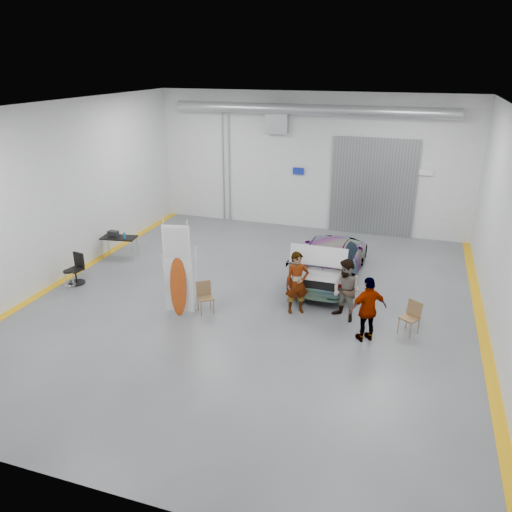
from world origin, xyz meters
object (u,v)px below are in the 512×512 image
(person_a, at_px, (297,283))
(folding_chair_far, at_px, (409,324))
(person_c, at_px, (368,309))
(office_chair, at_px, (77,270))
(folding_chair_near, at_px, (206,303))
(person_b, at_px, (346,290))
(sedan_car, at_px, (330,258))
(shop_stool, at_px, (70,280))
(surfboard_display, at_px, (177,277))
(work_table, at_px, (117,237))

(person_a, relative_size, folding_chair_far, 2.05)
(person_c, height_order, office_chair, person_c)
(folding_chair_near, distance_m, folding_chair_far, 5.97)
(person_b, bearing_deg, sedan_car, 139.92)
(shop_stool, bearing_deg, person_c, -0.78)
(folding_chair_near, xyz_separation_m, office_chair, (-5.09, 0.60, 0.17))
(folding_chair_far, height_order, shop_stool, folding_chair_far)
(surfboard_display, distance_m, work_table, 5.61)
(person_a, bearing_deg, shop_stool, 157.96)
(person_b, relative_size, folding_chair_far, 1.99)
(person_b, distance_m, work_table, 9.47)
(person_b, relative_size, surfboard_display, 0.63)
(folding_chair_near, relative_size, work_table, 0.68)
(folding_chair_near, distance_m, shop_stool, 4.95)
(person_c, relative_size, office_chair, 1.79)
(person_c, distance_m, office_chair, 9.97)
(person_a, bearing_deg, person_b, -28.48)
(folding_chair_near, xyz_separation_m, work_table, (-5.08, 3.16, 0.54))
(surfboard_display, height_order, folding_chair_far, surfboard_display)
(sedan_car, relative_size, folding_chair_far, 5.45)
(sedan_car, height_order, person_b, person_b)
(person_c, distance_m, shop_stool, 9.81)
(sedan_car, distance_m, folding_chair_far, 4.27)
(sedan_car, relative_size, shop_stool, 7.29)
(surfboard_display, bearing_deg, shop_stool, 165.04)
(folding_chair_far, xyz_separation_m, work_table, (-11.02, 2.55, 0.54))
(surfboard_display, distance_m, shop_stool, 4.32)
(person_b, distance_m, shop_stool, 9.12)
(person_b, xyz_separation_m, shop_stool, (-9.06, -0.86, -0.59))
(folding_chair_near, xyz_separation_m, folding_chair_far, (5.94, 0.61, -0.00))
(sedan_car, relative_size, folding_chair_near, 5.44)
(person_a, distance_m, person_c, 2.43)
(sedan_car, bearing_deg, shop_stool, 26.15)
(person_b, distance_m, surfboard_display, 5.01)
(person_a, xyz_separation_m, person_b, (1.48, 0.00, -0.03))
(person_a, relative_size, person_b, 1.03)
(shop_stool, bearing_deg, folding_chair_near, -0.23)
(shop_stool, xyz_separation_m, work_table, (-0.13, 3.14, 0.48))
(sedan_car, relative_size, work_table, 3.70)
(surfboard_display, xyz_separation_m, folding_chair_near, (0.74, 0.37, -0.92))
(folding_chair_far, relative_size, work_table, 0.68)
(sedan_car, height_order, office_chair, sedan_car)
(person_c, height_order, folding_chair_far, person_c)
(person_b, distance_m, person_c, 1.23)
(office_chair, bearing_deg, folding_chair_far, 10.23)
(person_a, relative_size, shop_stool, 2.74)
(person_a, distance_m, surfboard_display, 3.59)
(surfboard_display, bearing_deg, work_table, 131.19)
(sedan_car, bearing_deg, work_table, 5.44)
(surfboard_display, distance_m, folding_chair_near, 1.24)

